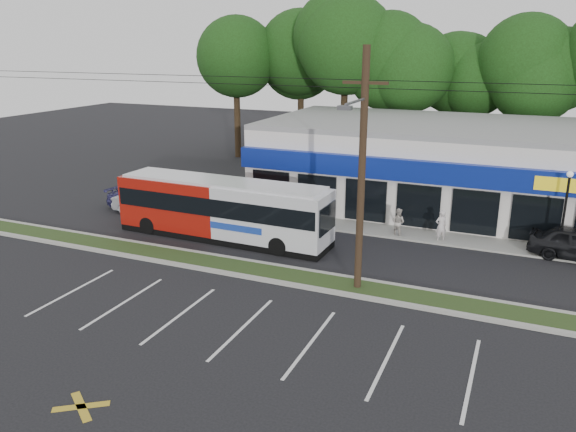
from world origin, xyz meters
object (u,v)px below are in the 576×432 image
at_px(lamp_post, 566,203).
at_px(car_blue, 138,200).
at_px(car_silver, 147,203).
at_px(metrobus, 223,208).
at_px(utility_pole, 357,165).
at_px(pedestrian_a, 441,226).
at_px(pedestrian_b, 398,222).

height_order(lamp_post, car_blue, lamp_post).
height_order(lamp_post, car_silver, lamp_post).
bearing_deg(car_silver, metrobus, -110.23).
height_order(utility_pole, pedestrian_a, utility_pole).
relative_size(car_silver, pedestrian_b, 2.66).
relative_size(utility_pole, car_silver, 11.94).
relative_size(utility_pole, pedestrian_a, 29.02).
bearing_deg(lamp_post, utility_pole, -136.05).
xyz_separation_m(car_silver, pedestrian_b, (15.10, 1.91, 0.10)).
xyz_separation_m(utility_pole, metrobus, (-8.33, 3.57, -3.72)).
distance_m(car_silver, pedestrian_b, 15.22).
xyz_separation_m(utility_pole, car_silver, (-14.90, 5.66, -4.72)).
height_order(lamp_post, pedestrian_b, lamp_post).
distance_m(metrobus, pedestrian_b, 9.47).
height_order(car_silver, pedestrian_a, pedestrian_a).
height_order(utility_pole, metrobus, utility_pole).
height_order(pedestrian_a, pedestrian_b, pedestrian_a).
bearing_deg(metrobus, pedestrian_b, 26.54).
relative_size(utility_pole, pedestrian_b, 31.74).
distance_m(lamp_post, car_silver, 23.26).
height_order(lamp_post, metrobus, lamp_post).
distance_m(car_silver, car_blue, 1.02).
bearing_deg(metrobus, pedestrian_a, 21.74).
relative_size(lamp_post, pedestrian_b, 2.70).
bearing_deg(car_silver, lamp_post, -87.13).
bearing_deg(lamp_post, pedestrian_a, -176.99).
xyz_separation_m(lamp_post, car_blue, (-24.00, -1.80, -2.04)).
bearing_deg(pedestrian_a, utility_pole, 35.80).
distance_m(lamp_post, metrobus, 17.08).
bearing_deg(car_blue, metrobus, -103.37).
bearing_deg(utility_pole, car_silver, 159.20).
distance_m(utility_pole, metrobus, 9.80).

